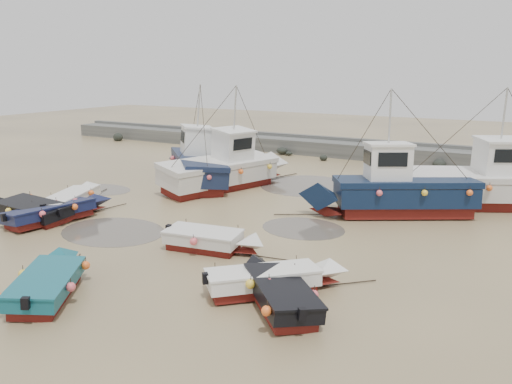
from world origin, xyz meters
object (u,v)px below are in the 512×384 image
at_px(dinghy_3, 274,277).
at_px(dinghy_6, 276,287).
at_px(cabin_boat_2, 393,189).
at_px(dinghy_2, 49,278).
at_px(cabin_boat_0, 194,163).
at_px(person, 193,184).
at_px(dinghy_0, 72,198).
at_px(cabin_boat_3, 488,182).
at_px(dinghy_4, 30,208).
at_px(dinghy_5, 211,238).
at_px(dinghy_1, 57,210).
at_px(cabin_boat_1, 226,167).

distance_m(dinghy_3, dinghy_6, 0.81).
relative_size(dinghy_3, cabin_boat_2, 0.52).
height_order(dinghy_2, cabin_boat_0, cabin_boat_0).
bearing_deg(person, dinghy_0, 49.36).
bearing_deg(cabin_boat_3, dinghy_4, -81.84).
xyz_separation_m(dinghy_4, cabin_boat_0, (2.51, 10.19, 0.79)).
distance_m(dinghy_0, dinghy_2, 10.88).
bearing_deg(dinghy_6, cabin_boat_3, 29.56).
relative_size(dinghy_0, dinghy_6, 1.41).
height_order(dinghy_5, cabin_boat_3, cabin_boat_3).
xyz_separation_m(dinghy_1, dinghy_5, (8.82, 0.26, 0.02)).
xyz_separation_m(cabin_boat_1, cabin_boat_2, (10.42, -0.90, 0.02)).
bearing_deg(dinghy_3, dinghy_1, -141.86).
xyz_separation_m(dinghy_5, dinghy_6, (4.41, -2.90, -0.01)).
bearing_deg(dinghy_4, dinghy_5, -82.35).
bearing_deg(person, dinghy_3, 111.47).
bearing_deg(dinghy_2, cabin_boat_0, 76.37).
distance_m(dinghy_6, person, 17.33).
bearing_deg(cabin_boat_0, person, -133.22).
bearing_deg(dinghy_6, cabin_boat_2, 42.77).
xyz_separation_m(dinghy_2, dinghy_4, (-8.03, 5.28, -0.02)).
distance_m(dinghy_1, dinghy_2, 8.59).
bearing_deg(dinghy_1, dinghy_0, 133.56).
bearing_deg(dinghy_3, dinghy_6, -10.46).
distance_m(cabin_boat_0, cabin_boat_2, 12.90).
distance_m(dinghy_0, cabin_boat_1, 9.12).
bearing_deg(cabin_boat_1, cabin_boat_2, 14.36).
bearing_deg(dinghy_3, cabin_boat_0, -178.08).
bearing_deg(cabin_boat_1, dinghy_1, -89.89).
height_order(cabin_boat_1, person, cabin_boat_1).
relative_size(dinghy_5, cabin_boat_3, 0.52).
relative_size(cabin_boat_1, cabin_boat_3, 1.02).
relative_size(dinghy_6, cabin_boat_2, 0.50).
bearing_deg(dinghy_1, dinghy_4, -155.95).
xyz_separation_m(dinghy_0, dinghy_6, (14.50, -4.64, 0.02)).
xyz_separation_m(dinghy_3, dinghy_4, (-14.34, 1.61, -0.01)).
xyz_separation_m(dinghy_3, cabin_boat_2, (1.04, 10.84, 0.80)).
xyz_separation_m(dinghy_5, cabin_boat_2, (5.01, 8.62, 0.78)).
height_order(dinghy_0, dinghy_4, same).
bearing_deg(dinghy_5, cabin_boat_1, -159.12).
xyz_separation_m(dinghy_1, cabin_boat_1, (3.41, 9.78, 0.78)).
distance_m(dinghy_2, dinghy_3, 7.30).
xyz_separation_m(dinghy_1, dinghy_3, (12.79, -1.96, 0.01)).
height_order(dinghy_4, dinghy_5, same).
height_order(dinghy_0, dinghy_1, same).
relative_size(dinghy_4, cabin_boat_1, 0.64).
height_order(dinghy_0, dinghy_6, same).
xyz_separation_m(dinghy_6, cabin_boat_2, (0.60, 11.52, 0.79)).
xyz_separation_m(dinghy_0, cabin_boat_3, (19.08, 11.14, 0.78)).
height_order(dinghy_5, person, dinghy_5).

